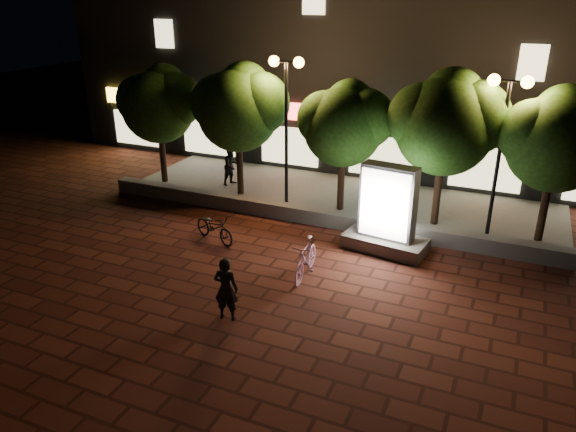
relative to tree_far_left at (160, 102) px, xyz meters
The scene contains 16 objects.
ground 9.43m from the tree_far_left, 38.18° to the right, with size 80.00×80.00×0.00m, color #58251B.
retaining_wall 7.72m from the tree_far_left, 11.89° to the right, with size 16.00×0.45×0.50m, color slate.
sidewalk 7.74m from the tree_far_left, ahead, with size 16.00×5.00×0.08m, color slate.
building_block 10.38m from the tree_far_left, 47.32° to the left, with size 28.00×8.12×11.30m.
tree_far_left is the anchor object (origin of this frame).
tree_left 3.51m from the tree_far_left, ahead, with size 3.60×3.00×4.89m.
tree_mid 7.50m from the tree_far_left, ahead, with size 3.24×2.70×4.50m.
tree_right 10.81m from the tree_far_left, ahead, with size 3.72×3.10×5.07m.
tree_far_right 14.00m from the tree_far_left, ahead, with size 3.48×2.90×4.76m.
street_lamp_left 5.50m from the tree_far_left, ahead, with size 1.26×0.36×5.18m.
street_lamp_right 12.47m from the tree_far_left, ahead, with size 1.26×0.36×4.98m.
ad_kiosk 10.24m from the tree_far_left, 14.30° to the right, with size 2.60×1.55×2.66m.
scooter_pink 9.93m from the tree_far_left, 31.76° to the right, with size 0.51×1.82×1.09m, color #C37C9F.
rider 10.79m from the tree_far_left, 47.00° to the right, with size 0.59×0.39×1.62m, color black.
scooter_parked 6.76m from the tree_far_left, 40.77° to the right, with size 0.60×1.73×0.91m, color black.
pedestrian 3.67m from the tree_far_left, 14.89° to the left, with size 0.75×0.58×1.54m, color black.
Camera 1 is at (5.99, -11.79, 7.30)m, focal length 33.87 mm.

